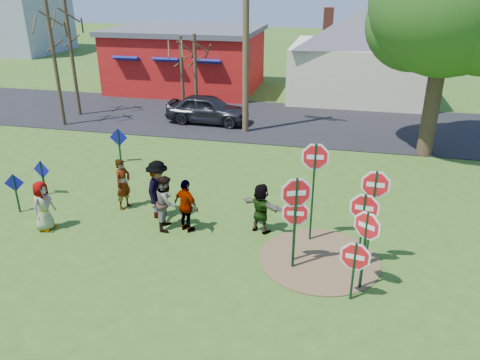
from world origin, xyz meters
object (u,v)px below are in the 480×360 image
object	(u,v)px
leafy_tree	(452,6)
person_a	(43,206)
utility_pole	(246,25)
stop_sign_a	(295,218)
stop_sign_c	(374,197)
suv	(208,109)
stop_sign_b	(315,168)
stop_sign_d	(364,213)
person_b	(123,184)

from	to	relation	value
leafy_tree	person_a	bearing A→B (deg)	-142.59
utility_pole	stop_sign_a	bearing A→B (deg)	-71.44
stop_sign_c	utility_pole	xyz separation A→B (m)	(-5.44, 10.43, 2.98)
person_a	stop_sign_a	bearing A→B (deg)	-83.70
stop_sign_c	suv	distance (m)	13.77
stop_sign_b	stop_sign_d	distance (m)	1.82
stop_sign_b	stop_sign_c	size ratio (longest dim) A/B	1.09
stop_sign_d	person_a	bearing A→B (deg)	-173.70
stop_sign_c	stop_sign_a	bearing A→B (deg)	-171.76
leafy_tree	person_b	bearing A→B (deg)	-144.60
stop_sign_a	person_a	world-z (taller)	stop_sign_a
person_a	utility_pole	bearing A→B (deg)	-12.86
stop_sign_a	stop_sign_c	size ratio (longest dim) A/B	0.68
person_b	suv	distance (m)	9.72
stop_sign_b	suv	bearing A→B (deg)	113.77
person_a	person_b	xyz separation A→B (m)	(1.66, 1.83, 0.07)
person_b	suv	world-z (taller)	person_b
suv	stop_sign_d	bearing A→B (deg)	-144.95
person_b	leafy_tree	distance (m)	13.58
stop_sign_d	suv	bearing A→B (deg)	128.78
stop_sign_a	stop_sign_d	xyz separation A→B (m)	(1.67, 0.12, 0.27)
stop_sign_d	person_a	world-z (taller)	stop_sign_d
stop_sign_a	leafy_tree	bearing A→B (deg)	58.05
stop_sign_d	leafy_tree	distance (m)	10.48
stop_sign_a	utility_pole	bearing A→B (deg)	103.06
leafy_tree	stop_sign_d	bearing A→B (deg)	-107.77
person_b	leafy_tree	size ratio (longest dim) A/B	0.18
suv	utility_pole	world-z (taller)	utility_pole
stop_sign_a	stop_sign_b	size ratio (longest dim) A/B	0.62
utility_pole	stop_sign_b	bearing A→B (deg)	-67.58
person_b	stop_sign_d	bearing A→B (deg)	-87.84
stop_sign_b	stop_sign_c	distance (m)	1.83
stop_sign_a	person_b	world-z (taller)	stop_sign_a
stop_sign_a	person_b	bearing A→B (deg)	156.05
person_a	person_b	world-z (taller)	person_b
stop_sign_c	person_a	distance (m)	9.31
suv	stop_sign_a	bearing A→B (deg)	-151.44
stop_sign_b	leafy_tree	world-z (taller)	leafy_tree
person_b	utility_pole	world-z (taller)	utility_pole
stop_sign_b	suv	size ratio (longest dim) A/B	0.72
stop_sign_a	person_b	distance (m)	6.02
person_a	leafy_tree	world-z (taller)	leafy_tree
person_a	person_b	bearing A→B (deg)	-35.40
stop_sign_d	utility_pole	world-z (taller)	utility_pole
stop_sign_b	person_b	world-z (taller)	stop_sign_b
utility_pole	leafy_tree	bearing A→B (deg)	-9.95
stop_sign_b	person_b	distance (m)	6.24
stop_sign_a	stop_sign_d	bearing A→B (deg)	-1.51
person_a	utility_pole	distance (m)	11.97
stop_sign_c	person_b	bearing A→B (deg)	169.44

